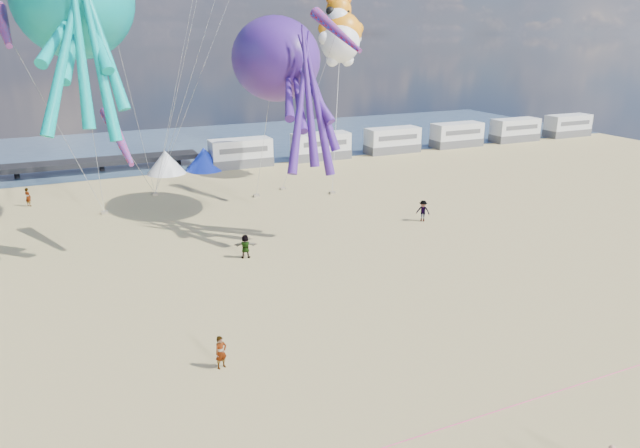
{
  "coord_description": "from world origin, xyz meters",
  "views": [
    {
      "loc": [
        -10.96,
        -19.02,
        13.7
      ],
      "look_at": [
        0.21,
        6.0,
        4.55
      ],
      "focal_mm": 32.0,
      "sensor_mm": 36.0,
      "label": 1
    }
  ],
  "objects_px": {
    "motorhome_4": "(515,130)",
    "motorhome_5": "(568,126)",
    "sandbag_d": "(283,189)",
    "standing_person": "(221,352)",
    "sandbag_a": "(105,212)",
    "windsock_left": "(3,26)",
    "tent_blue": "(204,159)",
    "kite_panda": "(340,43)",
    "motorhome_2": "(392,140)",
    "windsock_mid": "(337,31)",
    "sandbag_e": "(155,194)",
    "beachgoer_5": "(28,197)",
    "motorhome_1": "(321,146)",
    "beachgoer_2": "(423,211)",
    "motorhome_3": "(457,135)",
    "sandbag_c": "(332,193)",
    "windsock_right": "(119,137)",
    "motorhome_0": "(241,153)",
    "kite_teddy_orange": "(341,33)",
    "kite_octopus_purple": "(275,59)",
    "sandbag_b": "(256,196)",
    "beachgoer_4": "(245,246)",
    "tent_white": "(166,162)"
  },
  "relations": [
    {
      "from": "motorhome_4",
      "to": "motorhome_5",
      "type": "bearing_deg",
      "value": 0.0
    },
    {
      "from": "sandbag_d",
      "to": "standing_person",
      "type": "bearing_deg",
      "value": -115.6
    },
    {
      "from": "sandbag_a",
      "to": "windsock_left",
      "type": "height_order",
      "value": "windsock_left"
    },
    {
      "from": "tent_blue",
      "to": "kite_panda",
      "type": "xyz_separation_m",
      "value": [
        11.19,
        -9.48,
        11.76
      ]
    },
    {
      "from": "tent_blue",
      "to": "sandbag_d",
      "type": "bearing_deg",
      "value": -66.88
    },
    {
      "from": "motorhome_4",
      "to": "standing_person",
      "type": "height_order",
      "value": "motorhome_4"
    },
    {
      "from": "kite_panda",
      "to": "motorhome_2",
      "type": "bearing_deg",
      "value": 63.17
    },
    {
      "from": "motorhome_5",
      "to": "windsock_mid",
      "type": "xyz_separation_m",
      "value": [
        -43.7,
        -15.82,
        12.41
      ]
    },
    {
      "from": "sandbag_d",
      "to": "tent_blue",
      "type": "bearing_deg",
      "value": 113.12
    },
    {
      "from": "tent_blue",
      "to": "sandbag_e",
      "type": "distance_m",
      "value": 10.38
    },
    {
      "from": "beachgoer_5",
      "to": "sandbag_d",
      "type": "distance_m",
      "value": 21.6
    },
    {
      "from": "motorhome_1",
      "to": "beachgoer_2",
      "type": "distance_m",
      "value": 24.22
    },
    {
      "from": "motorhome_3",
      "to": "sandbag_c",
      "type": "relative_size",
      "value": 13.2
    },
    {
      "from": "windsock_mid",
      "to": "windsock_right",
      "type": "height_order",
      "value": "windsock_mid"
    },
    {
      "from": "motorhome_0",
      "to": "motorhome_5",
      "type": "bearing_deg",
      "value": 0.0
    },
    {
      "from": "kite_teddy_orange",
      "to": "motorhome_4",
      "type": "bearing_deg",
      "value": 20.35
    },
    {
      "from": "tent_blue",
      "to": "motorhome_3",
      "type": "bearing_deg",
      "value": 0.0
    },
    {
      "from": "beachgoer_5",
      "to": "sandbag_c",
      "type": "distance_m",
      "value": 25.8
    },
    {
      "from": "standing_person",
      "to": "windsock_mid",
      "type": "height_order",
      "value": "windsock_mid"
    },
    {
      "from": "sandbag_a",
      "to": "beachgoer_2",
      "type": "bearing_deg",
      "value": -28.28
    },
    {
      "from": "kite_octopus_purple",
      "to": "motorhome_3",
      "type": "bearing_deg",
      "value": 27.69
    },
    {
      "from": "motorhome_4",
      "to": "beachgoer_2",
      "type": "bearing_deg",
      "value": -141.87
    },
    {
      "from": "motorhome_1",
      "to": "windsock_right",
      "type": "distance_m",
      "value": 31.59
    },
    {
      "from": "motorhome_4",
      "to": "motorhome_5",
      "type": "distance_m",
      "value": 9.5
    },
    {
      "from": "kite_octopus_purple",
      "to": "sandbag_c",
      "type": "bearing_deg",
      "value": 25.45
    },
    {
      "from": "windsock_right",
      "to": "windsock_mid",
      "type": "bearing_deg",
      "value": 5.64
    },
    {
      "from": "motorhome_0",
      "to": "windsock_left",
      "type": "relative_size",
      "value": 0.93
    },
    {
      "from": "motorhome_0",
      "to": "motorhome_1",
      "type": "xyz_separation_m",
      "value": [
        9.5,
        0.0,
        0.0
      ]
    },
    {
      "from": "sandbag_c",
      "to": "windsock_right",
      "type": "bearing_deg",
      "value": -161.18
    },
    {
      "from": "windsock_right",
      "to": "kite_teddy_orange",
      "type": "bearing_deg",
      "value": 19.48
    },
    {
      "from": "kite_octopus_purple",
      "to": "kite_panda",
      "type": "height_order",
      "value": "kite_octopus_purple"
    },
    {
      "from": "beachgoer_5",
      "to": "kite_teddy_orange",
      "type": "height_order",
      "value": "kite_teddy_orange"
    },
    {
      "from": "windsock_left",
      "to": "sandbag_b",
      "type": "bearing_deg",
      "value": -0.53
    },
    {
      "from": "motorhome_5",
      "to": "windsock_left",
      "type": "relative_size",
      "value": 0.93
    },
    {
      "from": "motorhome_4",
      "to": "sandbag_d",
      "type": "relative_size",
      "value": 13.2
    },
    {
      "from": "sandbag_b",
      "to": "motorhome_1",
      "type": "bearing_deg",
      "value": 46.24
    },
    {
      "from": "kite_octopus_purple",
      "to": "windsock_right",
      "type": "bearing_deg",
      "value": -168.39
    },
    {
      "from": "beachgoer_4",
      "to": "sandbag_e",
      "type": "xyz_separation_m",
      "value": [
        -2.99,
        17.77,
        -0.67
      ]
    },
    {
      "from": "motorhome_3",
      "to": "beachgoer_2",
      "type": "height_order",
      "value": "motorhome_3"
    },
    {
      "from": "motorhome_1",
      "to": "motorhome_5",
      "type": "xyz_separation_m",
      "value": [
        38.0,
        0.0,
        0.0
      ]
    },
    {
      "from": "motorhome_2",
      "to": "kite_teddy_orange",
      "type": "relative_size",
      "value": 0.99
    },
    {
      "from": "standing_person",
      "to": "windsock_left",
      "type": "xyz_separation_m",
      "value": [
        -7.74,
        23.66,
        13.46
      ]
    },
    {
      "from": "motorhome_0",
      "to": "motorhome_5",
      "type": "relative_size",
      "value": 1.0
    },
    {
      "from": "standing_person",
      "to": "windsock_left",
      "type": "bearing_deg",
      "value": 90.97
    },
    {
      "from": "tent_white",
      "to": "motorhome_1",
      "type": "bearing_deg",
      "value": 0.0
    },
    {
      "from": "motorhome_4",
      "to": "sandbag_d",
      "type": "distance_m",
      "value": 38.92
    },
    {
      "from": "motorhome_1",
      "to": "sandbag_b",
      "type": "distance_m",
      "value": 17.09
    },
    {
      "from": "motorhome_4",
      "to": "sandbag_c",
      "type": "bearing_deg",
      "value": -157.2
    },
    {
      "from": "motorhome_5",
      "to": "standing_person",
      "type": "bearing_deg",
      "value": -147.66
    },
    {
      "from": "beachgoer_5",
      "to": "windsock_mid",
      "type": "bearing_deg",
      "value": -152.24
    }
  ]
}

